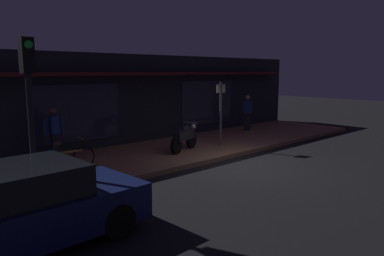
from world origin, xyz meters
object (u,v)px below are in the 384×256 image
motorcycle (185,137)px  bicycle_parked (67,159)px  person_bystander (247,112)px  traffic_light_pole (29,95)px  sign_post (221,110)px  person_photographer (54,133)px  parked_car_near (18,209)px

motorcycle → bicycle_parked: motorcycle is taller
bicycle_parked → person_bystander: 9.61m
bicycle_parked → person_bystander: bearing=7.0°
bicycle_parked → traffic_light_pole: traffic_light_pole is taller
person_bystander → sign_post: sign_post is taller
person_bystander → sign_post: 3.97m
person_photographer → bicycle_parked: bearing=-101.6°
person_photographer → person_bystander: bearing=-2.3°
sign_post → traffic_light_pole: size_ratio=0.67×
bicycle_parked → person_photographer: (0.32, 1.54, 0.52)m
bicycle_parked → sign_post: sign_post is taller
person_photographer → sign_post: sign_post is taller
person_bystander → person_photographer: bearing=177.7°
parked_car_near → traffic_light_pole: bearing=60.5°
parked_car_near → bicycle_parked: bearing=55.7°
bicycle_parked → person_photographer: bearing=78.4°
motorcycle → person_bystander: bearing=14.9°
sign_post → traffic_light_pole: (-7.59, -1.80, 0.97)m
bicycle_parked → sign_post: (5.91, -0.42, 1.00)m
motorcycle → bicycle_parked: size_ratio=0.99×
bicycle_parked → person_bystander: (9.52, 1.17, 0.52)m
traffic_light_pole → sign_post: bearing=13.3°
person_photographer → sign_post: (5.60, -1.96, 0.48)m
traffic_light_pole → parked_car_near: bearing=-119.5°
person_bystander → motorcycle: bearing=-165.1°
motorcycle → person_bystander: size_ratio=0.98×
traffic_light_pole → person_bystander: bearing=16.8°
person_bystander → traffic_light_pole: (-11.20, -3.38, 1.45)m
bicycle_parked → parked_car_near: (-2.48, -3.63, 0.20)m
bicycle_parked → motorcycle: bearing=-3.1°
person_bystander → sign_post: bearing=-156.3°
person_bystander → parked_car_near: person_bystander is taller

